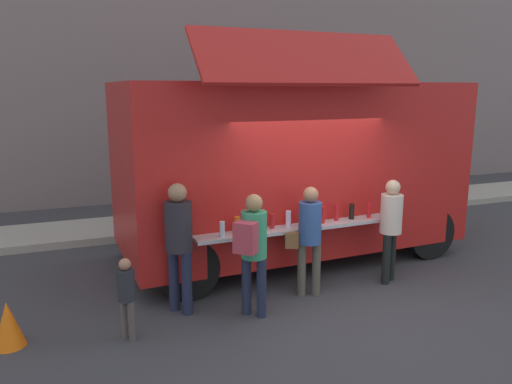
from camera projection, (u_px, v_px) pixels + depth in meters
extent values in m
plane|color=#38383D|center=(324.00, 295.00, 7.18)|extent=(60.00, 60.00, 0.00)
cube|color=#9E998E|center=(53.00, 235.00, 9.87)|extent=(28.00, 1.60, 0.15)
cube|color=slate|center=(82.00, 13.00, 12.80)|extent=(32.00, 2.40, 9.73)
cube|color=red|center=(291.00, 163.00, 8.58)|extent=(5.88, 2.72, 2.75)
cube|color=red|center=(309.00, 57.00, 6.57)|extent=(3.21, 0.88, 0.76)
cube|color=black|center=(293.00, 154.00, 7.22)|extent=(3.03, 0.22, 1.24)
cube|color=#B7B7BC|center=(299.00, 228.00, 7.25)|extent=(3.19, 0.48, 0.05)
cylinder|color=silver|center=(222.00, 229.00, 6.70)|extent=(0.07, 0.07, 0.21)
cylinder|color=orange|center=(237.00, 225.00, 6.88)|extent=(0.08, 0.08, 0.23)
cylinder|color=black|center=(257.00, 223.00, 6.94)|extent=(0.06, 0.06, 0.26)
cylinder|color=red|center=(272.00, 221.00, 7.09)|extent=(0.06, 0.06, 0.22)
cylinder|color=white|center=(288.00, 219.00, 7.20)|extent=(0.08, 0.08, 0.24)
cylinder|color=red|center=(305.00, 217.00, 7.28)|extent=(0.07, 0.07, 0.25)
cylinder|color=red|center=(323.00, 215.00, 7.37)|extent=(0.07, 0.07, 0.25)
cylinder|color=red|center=(336.00, 212.00, 7.51)|extent=(0.06, 0.06, 0.26)
cylinder|color=black|center=(352.00, 211.00, 7.60)|extent=(0.08, 0.08, 0.24)
cylinder|color=red|center=(369.00, 210.00, 7.68)|extent=(0.06, 0.06, 0.24)
cube|color=black|center=(421.00, 130.00, 9.58)|extent=(0.16, 2.12, 1.21)
cylinder|color=black|center=(357.00, 206.00, 10.67)|extent=(0.90, 0.28, 0.90)
cylinder|color=black|center=(429.00, 233.00, 8.70)|extent=(0.90, 0.28, 0.90)
cylinder|color=black|center=(155.00, 229.00, 8.96)|extent=(0.90, 0.28, 0.90)
cylinder|color=black|center=(187.00, 268.00, 6.99)|extent=(0.90, 0.28, 0.90)
cone|color=orange|center=(8.00, 324.00, 5.70)|extent=(0.36, 0.36, 0.55)
cylinder|color=#2E653A|center=(398.00, 189.00, 12.36)|extent=(0.60, 0.60, 0.94)
cylinder|color=#504A3E|center=(302.00, 269.00, 7.11)|extent=(0.13, 0.13, 0.79)
cylinder|color=#504A3E|center=(316.00, 269.00, 7.12)|extent=(0.13, 0.13, 0.79)
cylinder|color=#2E4E8E|center=(310.00, 223.00, 6.97)|extent=(0.33, 0.33, 0.60)
sphere|color=#A57051|center=(311.00, 195.00, 6.89)|extent=(0.22, 0.22, 0.22)
cube|color=brown|center=(291.00, 240.00, 7.01)|extent=(0.23, 0.19, 0.23)
cylinder|color=#1D233A|center=(246.00, 285.00, 6.51)|extent=(0.13, 0.13, 0.81)
cylinder|color=#1D233A|center=(262.00, 288.00, 6.43)|extent=(0.13, 0.13, 0.81)
cylinder|color=#308961|center=(254.00, 235.00, 6.32)|extent=(0.33, 0.33, 0.61)
sphere|color=#9B724D|center=(254.00, 203.00, 6.24)|extent=(0.23, 0.23, 0.23)
cube|color=#AB3644|center=(246.00, 238.00, 6.09)|extent=(0.32, 0.32, 0.39)
cylinder|color=#1D213B|center=(174.00, 279.00, 6.62)|extent=(0.14, 0.14, 0.87)
cylinder|color=#1D213B|center=(187.00, 283.00, 6.49)|extent=(0.14, 0.14, 0.87)
cylinder|color=#252229|center=(178.00, 226.00, 6.40)|extent=(0.36, 0.36, 0.65)
sphere|color=#987052|center=(177.00, 193.00, 6.31)|extent=(0.24, 0.24, 0.24)
cylinder|color=black|center=(386.00, 259.00, 7.52)|extent=(0.13, 0.13, 0.79)
cylinder|color=black|center=(391.00, 255.00, 7.69)|extent=(0.13, 0.13, 0.79)
cylinder|color=beige|center=(391.00, 214.00, 7.47)|extent=(0.33, 0.33, 0.60)
sphere|color=#CFA988|center=(393.00, 187.00, 7.38)|extent=(0.22, 0.22, 0.22)
cylinder|color=#4E4443|center=(124.00, 318.00, 5.91)|extent=(0.08, 0.08, 0.50)
cylinder|color=#4E4443|center=(132.00, 321.00, 5.83)|extent=(0.08, 0.08, 0.50)
cylinder|color=#22252A|center=(126.00, 285.00, 5.78)|extent=(0.21, 0.21, 0.38)
sphere|color=#A26B52|center=(125.00, 264.00, 5.73)|extent=(0.14, 0.14, 0.14)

